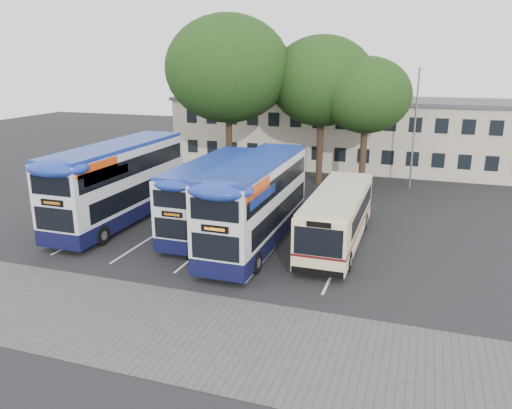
{
  "coord_description": "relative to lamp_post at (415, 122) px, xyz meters",
  "views": [
    {
      "loc": [
        6.74,
        -19.57,
        9.58
      ],
      "look_at": [
        -1.57,
        5.0,
        2.03
      ],
      "focal_mm": 35.0,
      "sensor_mm": 36.0,
      "label": 1
    }
  ],
  "objects": [
    {
      "name": "paving_strip",
      "position": [
        -8.0,
        -24.97,
        -5.08
      ],
      "size": [
        40.0,
        6.0,
        0.01
      ],
      "primitive_type": "cube",
      "color": "#595654",
      "rests_on": "ground"
    },
    {
      "name": "bus_dd_left",
      "position": [
        -16.38,
        -14.57,
        -2.44
      ],
      "size": [
        2.8,
        11.53,
        4.81
      ],
      "color": "black",
      "rests_on": "ground"
    },
    {
      "name": "tree_right",
      "position": [
        -3.47,
        -2.13,
        2.01
      ],
      "size": [
        6.44,
        6.44,
        9.85
      ],
      "color": "black",
      "rests_on": "ground"
    },
    {
      "name": "ground",
      "position": [
        -6.0,
        -19.97,
        -5.08
      ],
      "size": [
        120.0,
        120.0,
        0.0
      ],
      "primitive_type": "plane",
      "color": "black",
      "rests_on": "ground"
    },
    {
      "name": "depot_building",
      "position": [
        -6.0,
        7.02,
        -1.93
      ],
      "size": [
        32.4,
        8.4,
        6.2
      ],
      "color": "#BBAC97",
      "rests_on": "ground"
    },
    {
      "name": "bay_lines",
      "position": [
        -9.75,
        -14.97,
        -5.08
      ],
      "size": [
        14.12,
        11.0,
        0.01
      ],
      "color": "silver",
      "rests_on": "ground"
    },
    {
      "name": "bus_dd_right",
      "position": [
        -7.33,
        -15.58,
        -2.55
      ],
      "size": [
        2.68,
        11.05,
        4.61
      ],
      "color": "black",
      "rests_on": "ground"
    },
    {
      "name": "bus_dd_mid",
      "position": [
        -10.5,
        -14.07,
        -2.83
      ],
      "size": [
        2.38,
        9.83,
        4.09
      ],
      "color": "black",
      "rests_on": "ground"
    },
    {
      "name": "tree_mid",
      "position": [
        -6.99,
        -1.0,
        2.91
      ],
      "size": [
        8.02,
        8.02,
        11.43
      ],
      "color": "black",
      "rests_on": "ground"
    },
    {
      "name": "lamp_post",
      "position": [
        0.0,
        0.0,
        0.0
      ],
      "size": [
        0.25,
        1.05,
        9.06
      ],
      "color": "gray",
      "rests_on": "ground"
    },
    {
      "name": "tree_left",
      "position": [
        -13.63,
        -3.62,
        3.82
      ],
      "size": [
        9.39,
        9.39,
        12.91
      ],
      "color": "black",
      "rests_on": "ground"
    },
    {
      "name": "bus_single",
      "position": [
        -3.25,
        -14.18,
        -3.4
      ],
      "size": [
        2.53,
        9.95,
        2.97
      ],
      "color": "#F9E1A6",
      "rests_on": "ground"
    }
  ]
}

